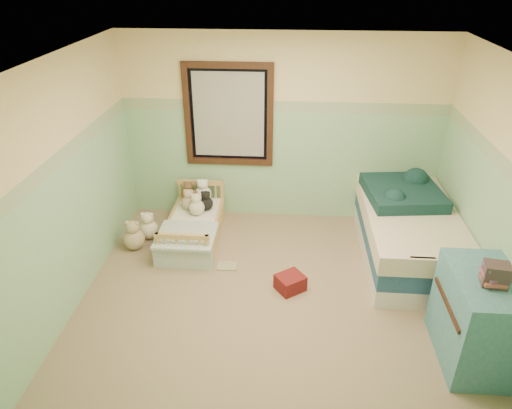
# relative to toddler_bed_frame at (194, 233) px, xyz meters

# --- Properties ---
(floor) EXTENTS (4.20, 3.60, 0.02)m
(floor) POSITION_rel_toddler_bed_frame_xyz_m (1.10, -1.05, -0.09)
(floor) COLOR #84725D
(floor) RESTS_ON ground
(ceiling) EXTENTS (4.20, 3.60, 0.02)m
(ceiling) POSITION_rel_toddler_bed_frame_xyz_m (1.10, -1.05, 2.43)
(ceiling) COLOR silver
(ceiling) RESTS_ON wall_back
(wall_back) EXTENTS (4.20, 0.04, 2.50)m
(wall_back) POSITION_rel_toddler_bed_frame_xyz_m (1.10, 0.75, 1.17)
(wall_back) COLOR beige
(wall_back) RESTS_ON floor
(wall_front) EXTENTS (4.20, 0.04, 2.50)m
(wall_front) POSITION_rel_toddler_bed_frame_xyz_m (1.10, -2.85, 1.17)
(wall_front) COLOR beige
(wall_front) RESTS_ON floor
(wall_left) EXTENTS (0.04, 3.60, 2.50)m
(wall_left) POSITION_rel_toddler_bed_frame_xyz_m (-1.00, -1.05, 1.17)
(wall_left) COLOR beige
(wall_left) RESTS_ON floor
(wall_right) EXTENTS (0.04, 3.60, 2.50)m
(wall_right) POSITION_rel_toddler_bed_frame_xyz_m (3.20, -1.05, 1.17)
(wall_right) COLOR beige
(wall_right) RESTS_ON floor
(wainscot_mint) EXTENTS (4.20, 0.01, 1.50)m
(wainscot_mint) POSITION_rel_toddler_bed_frame_xyz_m (1.10, 0.74, 0.67)
(wainscot_mint) COLOR #88B792
(wainscot_mint) RESTS_ON floor
(border_strip) EXTENTS (4.20, 0.01, 0.15)m
(border_strip) POSITION_rel_toddler_bed_frame_xyz_m (1.10, 0.74, 1.49)
(border_strip) COLOR #467750
(border_strip) RESTS_ON wall_back
(window_frame) EXTENTS (1.16, 0.06, 1.36)m
(window_frame) POSITION_rel_toddler_bed_frame_xyz_m (0.40, 0.71, 1.37)
(window_frame) COLOR black
(window_frame) RESTS_ON wall_back
(window_blinds) EXTENTS (0.92, 0.01, 1.12)m
(window_blinds) POSITION_rel_toddler_bed_frame_xyz_m (0.40, 0.72, 1.37)
(window_blinds) COLOR beige
(window_blinds) RESTS_ON window_frame
(toddler_bed_frame) EXTENTS (0.65, 1.29, 0.17)m
(toddler_bed_frame) POSITION_rel_toddler_bed_frame_xyz_m (0.00, 0.00, 0.00)
(toddler_bed_frame) COLOR #A37638
(toddler_bed_frame) RESTS_ON floor
(toddler_mattress) EXTENTS (0.59, 1.24, 0.12)m
(toddler_mattress) POSITION_rel_toddler_bed_frame_xyz_m (0.00, 0.00, 0.14)
(toddler_mattress) COLOR white
(toddler_mattress) RESTS_ON toddler_bed_frame
(patchwork_quilt) EXTENTS (0.70, 0.65, 0.03)m
(patchwork_quilt) POSITION_rel_toddler_bed_frame_xyz_m (0.00, -0.40, 0.22)
(patchwork_quilt) COLOR #68A4CB
(patchwork_quilt) RESTS_ON toddler_mattress
(plush_bed_brown) EXTENTS (0.20, 0.20, 0.20)m
(plush_bed_brown) POSITION_rel_toddler_bed_frame_xyz_m (-0.15, 0.50, 0.30)
(plush_bed_brown) COLOR brown
(plush_bed_brown) RESTS_ON toddler_mattress
(plush_bed_white) EXTENTS (0.23, 0.23, 0.23)m
(plush_bed_white) POSITION_rel_toddler_bed_frame_xyz_m (0.05, 0.50, 0.32)
(plush_bed_white) COLOR white
(plush_bed_white) RESTS_ON toddler_mattress
(plush_bed_tan) EXTENTS (0.20, 0.20, 0.20)m
(plush_bed_tan) POSITION_rel_toddler_bed_frame_xyz_m (-0.10, 0.28, 0.30)
(plush_bed_tan) COLOR tan
(plush_bed_tan) RESTS_ON toddler_mattress
(plush_bed_dark) EXTENTS (0.19, 0.19, 0.19)m
(plush_bed_dark) POSITION_rel_toddler_bed_frame_xyz_m (0.13, 0.28, 0.30)
(plush_bed_dark) COLOR black
(plush_bed_dark) RESTS_ON toddler_mattress
(plush_floor_cream) EXTENTS (0.25, 0.25, 0.25)m
(plush_floor_cream) POSITION_rel_toddler_bed_frame_xyz_m (-0.59, -0.02, 0.04)
(plush_floor_cream) COLOR beige
(plush_floor_cream) RESTS_ON floor
(plush_floor_tan) EXTENTS (0.27, 0.27, 0.27)m
(plush_floor_tan) POSITION_rel_toddler_bed_frame_xyz_m (-0.70, -0.28, 0.05)
(plush_floor_tan) COLOR tan
(plush_floor_tan) RESTS_ON floor
(twin_bed_frame) EXTENTS (1.01, 2.02, 0.22)m
(twin_bed_frame) POSITION_rel_toddler_bed_frame_xyz_m (2.65, -0.20, 0.03)
(twin_bed_frame) COLOR white
(twin_bed_frame) RESTS_ON floor
(twin_boxspring) EXTENTS (1.01, 2.02, 0.22)m
(twin_boxspring) POSITION_rel_toddler_bed_frame_xyz_m (2.65, -0.20, 0.25)
(twin_boxspring) COLOR navy
(twin_boxspring) RESTS_ON twin_bed_frame
(twin_mattress) EXTENTS (1.05, 2.06, 0.22)m
(twin_mattress) POSITION_rel_toddler_bed_frame_xyz_m (2.65, -0.20, 0.47)
(twin_mattress) COLOR beige
(twin_mattress) RESTS_ON twin_boxspring
(teal_blanket) EXTENTS (0.96, 1.00, 0.14)m
(teal_blanket) POSITION_rel_toddler_bed_frame_xyz_m (2.60, 0.10, 0.65)
(teal_blanket) COLOR black
(teal_blanket) RESTS_ON twin_mattress
(dresser) EXTENTS (0.56, 0.89, 0.89)m
(dresser) POSITION_rel_toddler_bed_frame_xyz_m (2.92, -1.79, 0.36)
(dresser) COLOR #2F717D
(dresser) RESTS_ON floor
(book_stack) EXTENTS (0.22, 0.19, 0.20)m
(book_stack) POSITION_rel_toddler_bed_frame_xyz_m (2.92, -1.88, 0.91)
(book_stack) COLOR #54312A
(book_stack) RESTS_ON dresser
(red_pillow) EXTENTS (0.38, 0.37, 0.18)m
(red_pillow) POSITION_rel_toddler_bed_frame_xyz_m (1.27, -0.95, 0.01)
(red_pillow) COLOR #920506
(red_pillow) RESTS_ON floor
(floor_book) EXTENTS (0.23, 0.18, 0.02)m
(floor_book) POSITION_rel_toddler_bed_frame_xyz_m (0.51, -0.59, -0.07)
(floor_book) COLOR gold
(floor_book) RESTS_ON floor
(extra_plush_0) EXTENTS (0.20, 0.20, 0.20)m
(extra_plush_0) POSITION_rel_toddler_bed_frame_xyz_m (0.03, 0.14, 0.30)
(extra_plush_0) COLOR beige
(extra_plush_0) RESTS_ON toddler_mattress
(extra_plush_1) EXTENTS (0.16, 0.16, 0.16)m
(extra_plush_1) POSITION_rel_toddler_bed_frame_xyz_m (-0.05, 0.35, 0.28)
(extra_plush_1) COLOR brown
(extra_plush_1) RESTS_ON toddler_mattress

